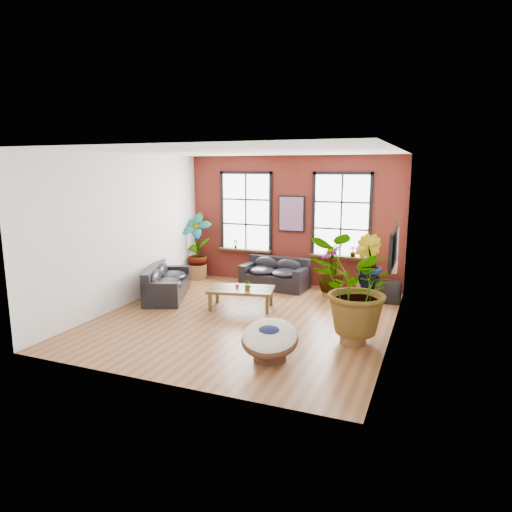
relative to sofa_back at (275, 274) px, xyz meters
The scene contains 19 objects.
room 2.85m from the sofa_back, 84.16° to the right, with size 6.04×6.54×3.54m.
sofa_back is the anchor object (origin of this frame).
sofa_left 2.92m from the sofa_back, 139.88° to the right, with size 1.54×2.19×0.80m.
coffee_table 2.02m from the sofa_back, 93.33° to the right, with size 1.61×1.14×0.56m.
papasan_chair 4.72m from the sofa_back, 71.65° to the right, with size 1.10×1.11×0.72m.
poster 1.70m from the sofa_back, 65.43° to the left, with size 0.74×0.06×0.98m.
tv_wall_unit 3.96m from the sofa_back, 32.51° to the right, with size 0.13×1.86×1.20m.
media_box 2.95m from the sofa_back, ahead, with size 0.67×0.59×0.51m.
pot_back_left 2.45m from the sofa_back, behind, with size 0.58×0.58×0.41m.
pot_back_right 2.41m from the sofa_back, ahead, with size 0.62×0.62×0.36m.
pot_right_wall 4.18m from the sofa_back, 50.56° to the right, with size 0.56×0.56×0.35m.
pot_mid 1.64m from the sofa_back, 10.16° to the right, with size 0.61×0.61×0.35m.
floor_plant_back_left 2.57m from the sofa_back, behind, with size 0.93×0.63×1.76m, color #154F2B.
floor_plant_back_right 2.45m from the sofa_back, ahead, with size 0.78×0.63×1.42m, color #154F2B.
floor_plant_right_wall 4.19m from the sofa_back, 50.49° to the right, with size 1.59×1.38×1.77m, color #154F2B.
floor_plant_mid 1.65m from the sofa_back, 10.93° to the right, with size 0.67×0.67×1.19m, color #154F2B.
table_plant 2.14m from the sofa_back, 87.33° to the right, with size 0.22×0.19×0.25m, color #154F2B.
sill_plant_left 1.63m from the sofa_back, 160.18° to the left, with size 0.14×0.10×0.27m, color #154F2B.
sill_plant_right 2.13m from the sofa_back, 14.45° to the left, with size 0.15×0.15×0.27m, color #154F2B.
Camera 1 is at (3.70, -8.61, 3.17)m, focal length 32.00 mm.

